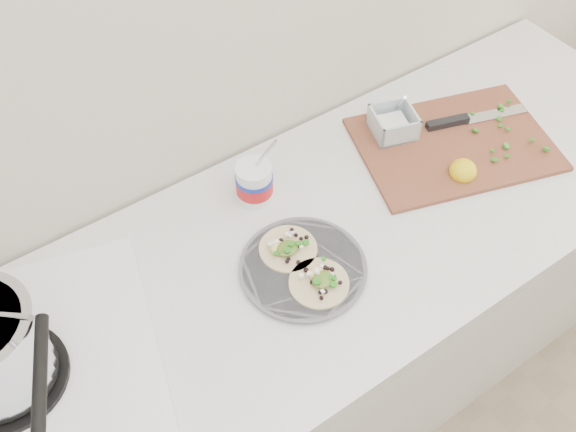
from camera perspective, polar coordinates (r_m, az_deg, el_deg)
counter at (r=1.74m, az=-3.73°, el=-13.89°), size 2.44×0.66×0.90m
taco_plate at (r=1.35m, az=1.36°, el=-4.43°), size 0.27×0.27×0.04m
tub at (r=1.44m, az=-2.90°, el=3.33°), size 0.09×0.09×0.19m
cutboard at (r=1.65m, az=14.17°, el=6.73°), size 0.55×0.45×0.07m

